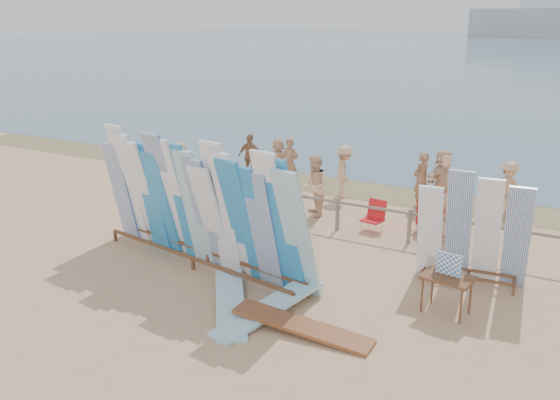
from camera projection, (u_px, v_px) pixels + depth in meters
The scene contains 23 objects.
ground at pixel (284, 269), 13.67m from camera, with size 160.00×160.00×0.00m, color tan.
wet_sand_strip at pixel (388, 192), 19.67m from camera, with size 40.00×2.60×0.01m, color olive.
distant_ship at pixel (553, 18), 167.78m from camera, with size 45.00×8.00×14.00m.
fence at pixel (338, 208), 15.99m from camera, with size 12.08×0.08×0.90m.
main_surfboard_rack at pixel (199, 209), 13.40m from camera, with size 6.30×1.84×3.12m.
side_surfboard_rack at pixel (473, 233), 12.57m from camera, with size 2.35×0.89×2.60m.
vendor_table at pixel (446, 294), 11.51m from camera, with size 1.04×0.80×1.26m.
flat_board_b at pixel (269, 315), 11.55m from camera, with size 0.56×2.70×0.07m, color #83BFD1.
flat_board_a at pixel (230, 308), 11.82m from camera, with size 0.56×2.70×0.07m, color #83BFD1.
flat_board_c at pixel (302, 332), 10.92m from camera, with size 0.56×2.70×0.07m, color brown.
beach_chair_left at pixel (373, 222), 16.07m from camera, with size 0.61×0.62×0.84m.
beach_chair_right at pixel (425, 223), 15.96m from camera, with size 0.64×0.66×0.83m.
stroller at pixel (433, 216), 15.97m from camera, with size 0.82×0.94×1.08m.
beachgoer_9 at pixel (508, 188), 17.33m from camera, with size 1.02×0.42×1.58m, color tan.
beachgoer_extra_1 at pixel (250, 156), 21.15m from camera, with size 0.95×0.41×1.61m, color #8C6042.
beachgoer_6 at pixel (453, 206), 15.23m from camera, with size 0.88×0.42×1.81m, color tan.
beachgoer_2 at pixel (315, 186), 17.07m from camera, with size 0.88×0.42×1.82m, color beige.
beachgoer_7 at pixel (421, 180), 17.90m from camera, with size 0.63×0.34×1.72m, color #8C6042.
beachgoer_11 at pixel (278, 160), 20.82m from camera, with size 1.43×0.46×1.54m, color beige.
beachgoer_3 at pixel (344, 172), 18.88m from camera, with size 1.10×0.45×1.70m, color tan.
beachgoer_1 at pixel (290, 163), 19.97m from camera, with size 0.62×0.34×1.71m, color #8C6042.
beachgoer_0 at pixel (181, 165), 19.94m from camera, with size 0.77×0.37×1.58m, color tan.
beachgoer_5 at pixel (443, 179), 17.84m from camera, with size 1.68×0.54×1.81m, color beige.
Camera 1 is at (6.07, -11.03, 5.56)m, focal length 38.00 mm.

